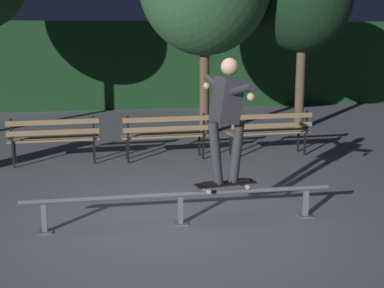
{
  "coord_description": "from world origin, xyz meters",
  "views": [
    {
      "loc": [
        -0.99,
        -6.44,
        2.38
      ],
      "look_at": [
        0.29,
        0.8,
        0.85
      ],
      "focal_mm": 51.12,
      "sensor_mm": 36.0,
      "label": 1
    }
  ],
  "objects": [
    {
      "name": "skateboard",
      "position": [
        0.58,
        0.0,
        0.49
      ],
      "size": [
        0.8,
        0.33,
        0.09
      ],
      "color": "black",
      "rests_on": "grind_rail"
    },
    {
      "name": "park_bench_right_center",
      "position": [
        2.27,
        3.44,
        0.54
      ],
      "size": [
        1.62,
        0.49,
        0.88
      ],
      "color": "black",
      "rests_on": "ground"
    },
    {
      "name": "hedge_backdrop",
      "position": [
        0.0,
        10.88,
        1.33
      ],
      "size": [
        24.0,
        1.2,
        2.66
      ],
      "primitive_type": "cube",
      "color": "#193D1E",
      "rests_on": "ground"
    },
    {
      "name": "park_bench_leftmost",
      "position": [
        -1.76,
        3.44,
        0.54
      ],
      "size": [
        1.62,
        0.49,
        0.88
      ],
      "color": "black",
      "rests_on": "ground"
    },
    {
      "name": "skateboarder",
      "position": [
        0.58,
        0.0,
        1.43
      ],
      "size": [
        0.63,
        1.39,
        1.56
      ],
      "color": "black",
      "rests_on": "skateboard"
    },
    {
      "name": "park_bench_left_center",
      "position": [
        0.25,
        3.44,
        0.54
      ],
      "size": [
        1.62,
        0.49,
        0.88
      ],
      "color": "black",
      "rests_on": "ground"
    },
    {
      "name": "ground_plane",
      "position": [
        0.0,
        0.0,
        0.0
      ],
      "size": [
        90.0,
        90.0,
        0.0
      ],
      "primitive_type": "plane",
      "color": "slate"
    },
    {
      "name": "grind_rail",
      "position": [
        0.0,
        0.0,
        0.32
      ],
      "size": [
        3.89,
        0.18,
        0.42
      ],
      "color": "slate",
      "rests_on": "ground"
    }
  ]
}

